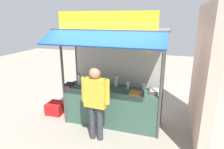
# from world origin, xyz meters

# --- Properties ---
(ground_plane) EXTENTS (20.00, 20.00, 0.00)m
(ground_plane) POSITION_xyz_m (0.00, 0.00, 0.00)
(ground_plane) COLOR #9E9384
(stall_counter) EXTENTS (2.29, 0.56, 0.95)m
(stall_counter) POSITION_xyz_m (0.00, 0.00, 0.47)
(stall_counter) COLOR #385B4C
(stall_counter) RESTS_ON ground
(stall_structure) EXTENTS (2.49, 1.46, 2.71)m
(stall_structure) POSITION_xyz_m (0.00, 0.12, 1.63)
(stall_structure) COLOR #4C4742
(stall_structure) RESTS_ON ground
(water_bottle_far_right) EXTENTS (0.06, 0.06, 0.22)m
(water_bottle_far_right) POSITION_xyz_m (0.37, 0.10, 1.05)
(water_bottle_far_right) COLOR silver
(water_bottle_far_right) RESTS_ON stall_counter
(water_bottle_back_left) EXTENTS (0.08, 0.08, 0.27)m
(water_bottle_back_left) POSITION_xyz_m (-0.44, 0.22, 1.08)
(water_bottle_back_left) COLOR silver
(water_bottle_back_left) RESTS_ON stall_counter
(water_bottle_center) EXTENTS (0.06, 0.06, 0.23)m
(water_bottle_center) POSITION_xyz_m (0.74, 0.09, 1.06)
(water_bottle_center) COLOR silver
(water_bottle_center) RESTS_ON stall_counter
(water_bottle_mid_right) EXTENTS (0.08, 0.08, 0.30)m
(water_bottle_mid_right) POSITION_xyz_m (-0.88, 0.03, 1.09)
(water_bottle_mid_right) COLOR silver
(water_bottle_mid_right) RESTS_ON stall_counter
(water_bottle_right) EXTENTS (0.08, 0.08, 0.30)m
(water_bottle_right) POSITION_xyz_m (0.04, 0.22, 1.09)
(water_bottle_right) COLOR silver
(water_bottle_right) RESTS_ON stall_counter
(magazine_stack_mid_left) EXTENTS (0.22, 0.31, 0.05)m
(magazine_stack_mid_left) POSITION_xyz_m (-0.48, -0.16, 0.97)
(magazine_stack_mid_left) COLOR red
(magazine_stack_mid_left) RESTS_ON stall_counter
(magazine_stack_front_left) EXTENTS (0.22, 0.33, 0.06)m
(magazine_stack_front_left) POSITION_xyz_m (-1.08, -0.14, 0.98)
(magazine_stack_front_left) COLOR purple
(magazine_stack_front_left) RESTS_ON stall_counter
(magazine_stack_far_left) EXTENTS (0.22, 0.28, 0.09)m
(magazine_stack_far_left) POSITION_xyz_m (0.99, -0.00, 0.99)
(magazine_stack_far_left) COLOR white
(magazine_stack_far_left) RESTS_ON stall_counter
(magazine_stack_front_right) EXTENTS (0.27, 0.28, 0.04)m
(magazine_stack_front_right) POSITION_xyz_m (0.61, -0.18, 0.97)
(magazine_stack_front_right) COLOR red
(magazine_stack_front_right) RESTS_ON stall_counter
(banana_bunch_leftmost) EXTENTS (0.10, 0.10, 0.23)m
(banana_bunch_leftmost) POSITION_xyz_m (-0.56, -0.38, 2.07)
(banana_bunch_leftmost) COLOR #332D23
(banana_bunch_inner_right) EXTENTS (0.11, 0.10, 0.30)m
(banana_bunch_inner_right) POSITION_xyz_m (0.87, -0.38, 2.01)
(banana_bunch_inner_right) COLOR #332D23
(banana_bunch_rightmost) EXTENTS (0.09, 0.10, 0.28)m
(banana_bunch_rightmost) POSITION_xyz_m (0.25, -0.38, 2.03)
(banana_bunch_rightmost) COLOR #332D23
(banana_bunch_inner_left) EXTENTS (0.10, 0.10, 0.26)m
(banana_bunch_inner_left) POSITION_xyz_m (-0.03, -0.38, 2.06)
(banana_bunch_inner_left) COLOR #332D23
(vendor_person) EXTENTS (0.62, 0.23, 1.63)m
(vendor_person) POSITION_xyz_m (-0.14, -0.70, 0.98)
(vendor_person) COLOR #383842
(vendor_person) RESTS_ON ground
(plastic_crate) EXTENTS (0.46, 0.46, 0.31)m
(plastic_crate) POSITION_xyz_m (-1.68, 0.08, 0.15)
(plastic_crate) COLOR red
(plastic_crate) RESTS_ON ground
(neighbour_wall) EXTENTS (0.20, 2.40, 2.87)m
(neighbour_wall) POSITION_xyz_m (1.98, 0.30, 1.44)
(neighbour_wall) COLOR beige
(neighbour_wall) RESTS_ON ground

